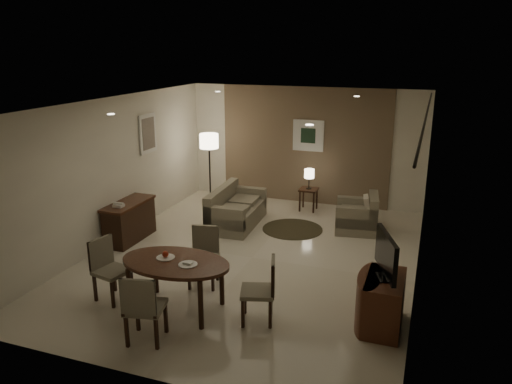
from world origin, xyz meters
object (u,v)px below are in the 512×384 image
at_px(console_desk, 129,221).
at_px(floor_lamp, 210,170).
at_px(side_table, 308,199).
at_px(sofa, 237,207).
at_px(chair_left, 112,271).
at_px(armchair, 357,213).
at_px(chair_right, 257,291).
at_px(tv_cabinet, 384,302).
at_px(chair_near, 145,306).
at_px(dining_table, 177,285).
at_px(chair_far, 203,258).

distance_m(console_desk, floor_lamp, 2.59).
xyz_separation_m(console_desk, side_table, (2.78, 2.89, -0.12)).
height_order(console_desk, sofa, sofa).
relative_size(chair_left, armchair, 1.08).
bearing_deg(armchair, sofa, -86.54).
bearing_deg(side_table, console_desk, -133.80).
bearing_deg(floor_lamp, chair_left, -83.05).
bearing_deg(chair_left, floor_lamp, 19.73).
bearing_deg(chair_right, tv_cabinet, 87.99).
relative_size(sofa, side_table, 3.27).
relative_size(chair_near, side_table, 1.88).
distance_m(tv_cabinet, dining_table, 2.83).
xyz_separation_m(chair_near, sofa, (-0.51, 4.31, -0.09)).
distance_m(console_desk, dining_table, 2.93).
relative_size(armchair, floor_lamp, 0.51).
bearing_deg(tv_cabinet, side_table, 115.68).
bearing_deg(dining_table, tv_cabinet, 10.74).
relative_size(chair_far, sofa, 0.55).
distance_m(dining_table, armchair, 4.42).
xyz_separation_m(dining_table, chair_near, (0.01, -0.81, 0.10)).
xyz_separation_m(chair_near, side_table, (0.66, 5.73, -0.22)).
bearing_deg(side_table, floor_lamp, -169.85).
bearing_deg(console_desk, chair_far, -29.82).
relative_size(console_desk, dining_table, 0.76).
xyz_separation_m(chair_far, chair_right, (1.14, -0.71, -0.00)).
height_order(chair_left, floor_lamp, floor_lamp).
relative_size(dining_table, floor_lamp, 0.94).
bearing_deg(sofa, chair_near, -176.21).
xyz_separation_m(console_desk, armchair, (3.99, 1.97, 0.00)).
xyz_separation_m(chair_far, sofa, (-0.53, 2.70, -0.07)).
bearing_deg(armchair, chair_near, -29.68).
relative_size(chair_left, sofa, 0.56).
relative_size(dining_table, chair_right, 1.74).
height_order(sofa, armchair, sofa).
distance_m(dining_table, chair_left, 1.02).
bearing_deg(dining_table, chair_far, 87.86).
relative_size(chair_left, side_table, 1.82).
relative_size(chair_far, armchair, 1.07).
height_order(chair_far, chair_left, chair_left).
bearing_deg(dining_table, side_table, 82.28).
distance_m(chair_near, armchair, 5.16).
bearing_deg(console_desk, dining_table, -43.87).
relative_size(console_desk, side_table, 2.39).
bearing_deg(chair_left, sofa, 4.57).
bearing_deg(tv_cabinet, armchair, 104.46).
bearing_deg(dining_table, sofa, 98.15).
bearing_deg(console_desk, chair_left, -62.31).
relative_size(sofa, floor_lamp, 0.98).
bearing_deg(console_desk, chair_right, -30.57).
bearing_deg(floor_lamp, chair_right, -58.25).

